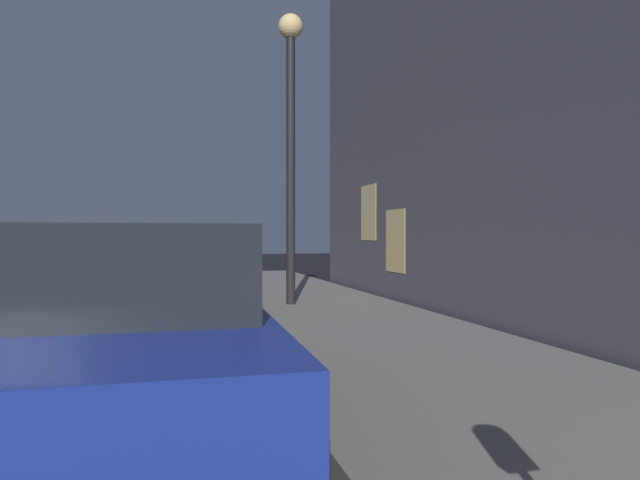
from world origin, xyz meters
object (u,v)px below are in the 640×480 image
(car_yellow_cab, at_px, (153,271))
(car_black, at_px, (159,257))
(car_blue, at_px, (128,330))
(car_red, at_px, (162,252))
(street_lamp, at_px, (291,111))

(car_yellow_cab, bearing_deg, car_black, 90.00)
(car_blue, relative_size, car_red, 1.09)
(car_blue, distance_m, car_black, 13.36)
(car_red, bearing_deg, car_yellow_cab, -90.00)
(car_black, bearing_deg, car_yellow_cab, -90.00)
(street_lamp, bearing_deg, car_black, 106.78)
(car_red, bearing_deg, car_blue, -90.00)
(car_blue, relative_size, street_lamp, 0.86)
(car_blue, bearing_deg, car_black, 89.99)
(car_yellow_cab, bearing_deg, car_blue, -90.01)
(car_blue, bearing_deg, car_red, 90.00)
(car_yellow_cab, bearing_deg, car_red, 90.00)
(car_yellow_cab, xyz_separation_m, street_lamp, (2.37, -1.13, 2.88))
(car_blue, xyz_separation_m, car_yellow_cab, (0.00, 6.63, -0.01))
(car_yellow_cab, relative_size, car_red, 1.13)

